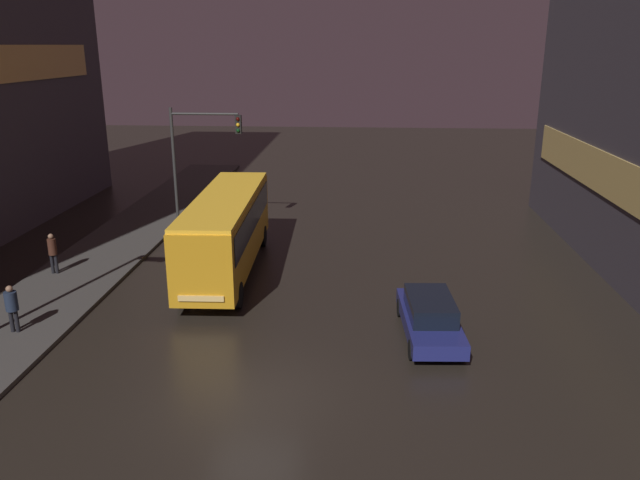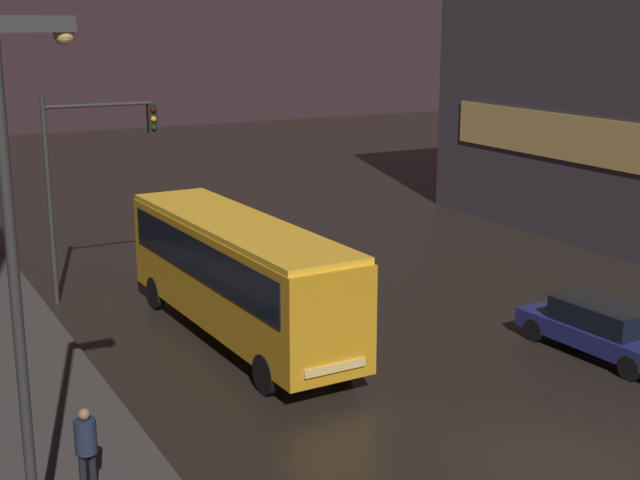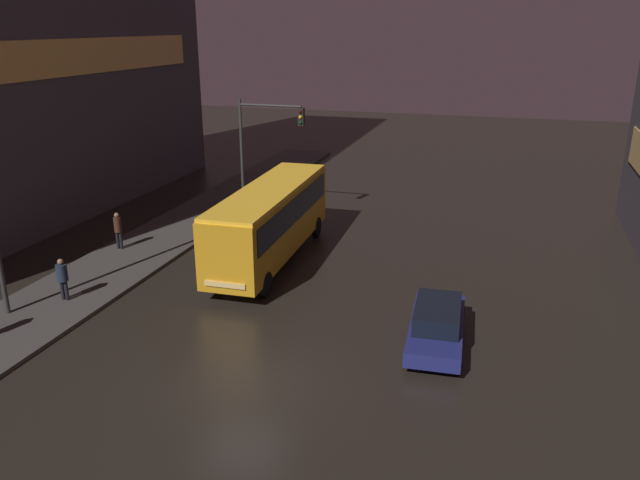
# 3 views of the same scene
# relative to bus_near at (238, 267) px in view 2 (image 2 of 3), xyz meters

# --- Properties ---
(ground_plane) EXTENTS (120.00, 120.00, 0.00)m
(ground_plane) POSITION_rel_bus_near_xyz_m (2.80, -9.85, -2.08)
(ground_plane) COLOR black
(sidewalk_left) EXTENTS (4.00, 48.00, 0.15)m
(sidewalk_left) POSITION_rel_bus_near_xyz_m (-6.20, 0.15, -2.01)
(sidewalk_left) COLOR #3D3A38
(sidewalk_left) RESTS_ON ground
(bus_near) EXTENTS (2.69, 10.46, 3.38)m
(bus_near) POSITION_rel_bus_near_xyz_m (0.00, 0.00, 0.00)
(bus_near) COLOR orange
(bus_near) RESTS_ON ground
(car_taxi) EXTENTS (1.98, 4.76, 1.42)m
(car_taxi) POSITION_rel_bus_near_xyz_m (8.04, -5.65, -1.35)
(car_taxi) COLOR navy
(car_taxi) RESTS_ON ground
(pedestrian_near) EXTENTS (0.54, 0.54, 1.66)m
(pedestrian_near) POSITION_rel_bus_near_xyz_m (-5.86, -6.58, -0.94)
(pedestrian_near) COLOR black
(pedestrian_near) RESTS_ON sidewalk_left
(traffic_light_main) EXTENTS (3.59, 0.35, 6.45)m
(traffic_light_main) POSITION_rel_bus_near_xyz_m (-2.59, 5.63, 2.30)
(traffic_light_main) COLOR #2D2D2D
(traffic_light_main) RESTS_ON ground
(street_lamp_sidewalk) EXTENTS (1.25, 0.36, 8.64)m
(street_lamp_sidewalk) POSITION_rel_bus_near_xyz_m (-6.90, -8.15, 3.68)
(street_lamp_sidewalk) COLOR #2D2D2D
(street_lamp_sidewalk) RESTS_ON sidewalk_left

